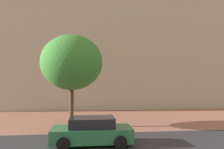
% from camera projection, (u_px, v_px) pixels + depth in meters
% --- Properties ---
extents(landmark_building, '(29.91, 12.47, 32.73)m').
position_uv_depth(landmark_building, '(108.00, 29.00, 31.85)').
color(landmark_building, '#B2A893').
rests_on(landmark_building, ground_plane).
extents(car_green, '(4.10, 2.04, 1.40)m').
position_uv_depth(car_green, '(92.00, 131.00, 11.55)').
color(car_green, '#287042').
rests_on(car_green, ground_plane).
extents(tree_curb_far, '(4.45, 4.45, 6.64)m').
position_uv_depth(tree_curb_far, '(72.00, 63.00, 16.18)').
color(tree_curb_far, '#4C3823').
rests_on(tree_curb_far, ground_plane).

